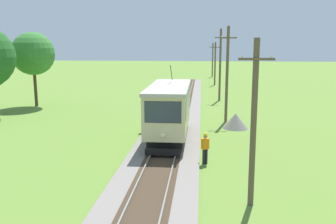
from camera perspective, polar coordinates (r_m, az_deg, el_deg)
red_tram at (r=24.08m, az=0.20°, el=0.42°), size 2.60×8.54×4.79m
utility_pole_near_tram at (r=14.68m, az=13.52°, el=-1.52°), size 1.40×0.49×6.81m
utility_pole_mid at (r=30.19m, az=9.41°, el=6.03°), size 1.40×0.28×7.97m
utility_pole_far at (r=41.82m, az=8.33°, el=7.55°), size 1.40×0.50×8.20m
utility_pole_distant at (r=57.67m, az=7.53°, el=7.75°), size 1.40×0.54×6.76m
utility_pole_horizon at (r=71.44m, az=7.13°, el=8.30°), size 1.40×0.56×6.62m
gravel_pile at (r=28.45m, az=10.72°, el=-1.41°), size 2.01×2.01×1.20m
track_worker at (r=19.84m, az=5.95°, el=-5.53°), size 0.45×0.38×1.78m
second_worker at (r=26.76m, az=-3.81°, el=-1.18°), size 0.45×0.40×1.78m
tree_left_near at (r=39.91m, az=-20.75°, el=8.69°), size 4.43×4.43×7.74m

